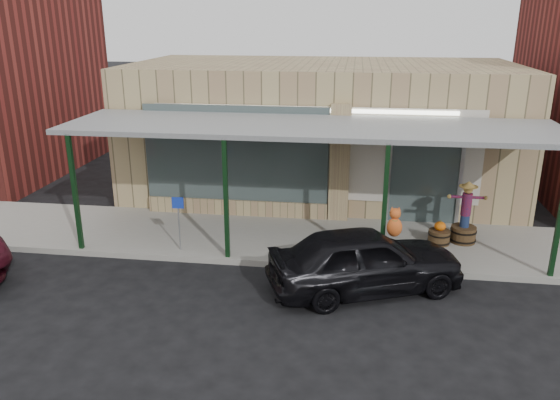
# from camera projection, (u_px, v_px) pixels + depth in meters

# --- Properties ---
(ground) EXTENTS (120.00, 120.00, 0.00)m
(ground) POSITION_uv_depth(u_px,v_px,m) (292.00, 313.00, 10.82)
(ground) COLOR black
(ground) RESTS_ON ground
(sidewalk) EXTENTS (40.00, 3.20, 0.15)m
(sidewalk) POSITION_uv_depth(u_px,v_px,m) (308.00, 240.00, 14.17)
(sidewalk) COLOR gray
(sidewalk) RESTS_ON ground
(storefront) EXTENTS (12.00, 6.25, 4.20)m
(storefront) POSITION_uv_depth(u_px,v_px,m) (322.00, 129.00, 17.81)
(storefront) COLOR tan
(storefront) RESTS_ON ground
(awning) EXTENTS (12.00, 3.00, 3.04)m
(awning) POSITION_uv_depth(u_px,v_px,m) (310.00, 129.00, 13.20)
(awning) COLOR slate
(awning) RESTS_ON ground
(block_buildings_near) EXTENTS (61.00, 8.00, 8.00)m
(block_buildings_near) POSITION_uv_depth(u_px,v_px,m) (386.00, 75.00, 17.99)
(block_buildings_near) COLOR maroon
(block_buildings_near) RESTS_ON ground
(barrel_scarecrow) EXTENTS (0.98, 0.68, 1.61)m
(barrel_scarecrow) POSITION_uv_depth(u_px,v_px,m) (465.00, 222.00, 13.70)
(barrel_scarecrow) COLOR #4E381F
(barrel_scarecrow) RESTS_ON sidewalk
(barrel_pumpkin) EXTENTS (0.62, 0.62, 0.63)m
(barrel_pumpkin) POSITION_uv_depth(u_px,v_px,m) (439.00, 235.00, 13.69)
(barrel_pumpkin) COLOR #4E381F
(barrel_pumpkin) RESTS_ON sidewalk
(handicap_sign) EXTENTS (0.28, 0.04, 1.35)m
(handicap_sign) POSITION_uv_depth(u_px,v_px,m) (179.00, 216.00, 13.14)
(handicap_sign) COLOR gray
(handicap_sign) RESTS_ON sidewalk
(parked_sedan) EXTENTS (4.45, 3.06, 1.62)m
(parked_sedan) POSITION_uv_depth(u_px,v_px,m) (366.00, 260.00, 11.54)
(parked_sedan) COLOR black
(parked_sedan) RESTS_ON ground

